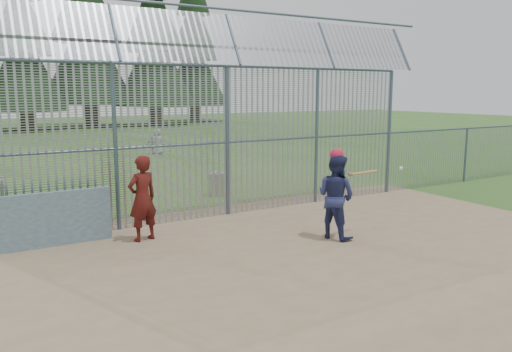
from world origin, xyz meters
TOP-DOWN VIEW (x-y plane):
  - ground at (0.00, 0.00)m, footprint 120.00×120.00m
  - dirt_infield at (0.00, -0.50)m, footprint 14.00×10.00m
  - dugout_wall at (-4.60, 2.90)m, footprint 2.50×0.12m
  - batter at (1.09, 0.27)m, footprint 0.96×1.10m
  - onlooker at (-2.77, 2.31)m, footprint 0.80×0.63m
  - bg_kid_standing at (2.90, 17.13)m, footprint 0.78×0.63m
  - bg_kid_seated at (2.73, 17.61)m, footprint 0.57×0.54m
  - batting_gear at (1.20, 0.24)m, footprint 1.93×0.50m
  - trash_can at (0.86, 5.94)m, footprint 0.56×0.56m
  - backstop_fence at (1.81, 3.43)m, footprint 20.09×0.81m
  - conifer_row at (1.93, 41.51)m, footprint 38.48×12.26m

SIDE VIEW (x-z plane):
  - ground at x=0.00m, z-range 0.00..0.00m
  - dirt_infield at x=0.00m, z-range 0.00..0.02m
  - trash_can at x=0.86m, z-range -0.03..0.79m
  - bg_kid_seated at x=2.73m, z-range 0.00..0.94m
  - dugout_wall at x=-4.60m, z-range 0.02..1.22m
  - bg_kid_standing at x=2.90m, z-range 0.00..1.38m
  - batter at x=1.09m, z-range 0.02..1.95m
  - onlooker at x=-2.77m, z-range 0.02..1.96m
  - batting_gear at x=1.20m, z-range 1.55..2.19m
  - backstop_fence at x=1.81m, z-range -0.29..5.01m
  - conifer_row at x=1.93m, z-range 0.73..20.93m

